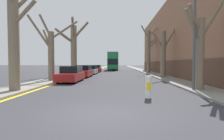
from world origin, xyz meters
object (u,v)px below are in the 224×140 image
street_tree_right_0 (199,47)px  street_tree_right_2 (149,49)px  street_tree_left_2 (74,47)px  lamp_post (193,20)px  parked_car_3 (96,69)px  parked_car_2 (91,70)px  parked_car_1 (84,71)px  street_tree_left_0 (15,31)px  parked_car_0 (71,74)px  traffic_bollard (148,87)px  street_tree_right_1 (163,52)px  double_decker_bus (113,60)px  street_tree_left_1 (51,51)px

street_tree_right_0 → street_tree_right_2: size_ratio=0.73×
street_tree_left_2 → lamp_post: (10.89, -13.46, 0.37)m
street_tree_right_0 → parked_car_3: (-9.48, 22.36, -2.11)m
parked_car_2 → lamp_post: size_ratio=0.51×
parked_car_1 → parked_car_2: bearing=90.0°
street_tree_left_0 → parked_car_0: size_ratio=2.01×
street_tree_right_2 → lamp_post: size_ratio=1.06×
street_tree_left_0 → parked_car_1: street_tree_left_0 is taller
parked_car_1 → traffic_bollard: (5.95, -13.11, -0.15)m
parked_car_0 → parked_car_2: parked_car_0 is taller
street_tree_right_1 → street_tree_left_2: bearing=162.4°
street_tree_right_0 → parked_car_0: size_ratio=1.40×
double_decker_bus → traffic_bollard: size_ratio=9.95×
street_tree_right_2 → double_decker_bus: bearing=114.8°
street_tree_right_0 → parked_car_3: 24.38m
street_tree_right_1 → traffic_bollard: bearing=-107.3°
parked_car_1 → street_tree_right_1: bearing=-6.7°
street_tree_right_0 → double_decker_bus: size_ratio=0.54×
parked_car_2 → lamp_post: bearing=-61.9°
street_tree_left_0 → street_tree_right_2: bearing=60.8°
street_tree_left_0 → parked_car_3: street_tree_left_0 is taller
lamp_post → street_tree_right_2: bearing=87.9°
street_tree_left_2 → parked_car_3: (1.92, 9.17, -3.32)m
street_tree_left_0 → street_tree_right_2: (11.41, 20.46, 0.48)m
double_decker_bus → parked_car_1: bearing=-97.5°
street_tree_right_1 → parked_car_1: (-9.67, 1.14, -2.32)m
street_tree_right_0 → traffic_bollard: 4.84m
street_tree_right_1 → double_decker_bus: (-6.62, 24.39, -0.55)m
parked_car_1 → parked_car_2: (0.00, 5.89, -0.04)m
street_tree_left_0 → parked_car_3: size_ratio=1.97×
parked_car_0 → parked_car_3: bearing=90.0°
street_tree_left_2 → parked_car_3: 9.94m
street_tree_left_0 → street_tree_right_0: (11.18, 0.99, -0.90)m
double_decker_bus → parked_car_2: 17.72m
street_tree_left_0 → parked_car_1: (1.70, 11.65, -2.98)m
street_tree_left_0 → double_decker_bus: 35.24m
street_tree_left_0 → parked_car_0: (1.70, 5.93, -2.99)m
street_tree_left_1 → street_tree_left_2: (0.06, 8.01, 1.08)m
double_decker_bus → lamp_post: 34.75m
street_tree_right_1 → parked_car_1: size_ratio=1.42×
street_tree_right_0 → traffic_bollard: size_ratio=5.42×
traffic_bollard → street_tree_right_2: bearing=80.3°
street_tree_left_2 → parked_car_2: bearing=60.3°
parked_car_0 → parked_car_1: (-0.00, 5.72, 0.01)m
street_tree_right_1 → parked_car_1: street_tree_right_1 is taller
parked_car_1 → parked_car_2: parked_car_1 is taller
street_tree_left_0 → double_decker_bus: (4.75, 34.90, -1.20)m
street_tree_right_0 → parked_car_1: (-9.48, 10.66, -2.07)m
parked_car_1 → parked_car_3: size_ratio=1.01×
parked_car_2 → street_tree_right_1: bearing=-36.0°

